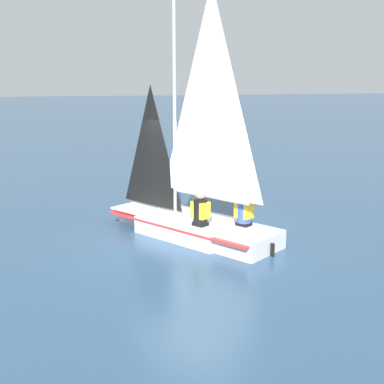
{
  "coord_description": "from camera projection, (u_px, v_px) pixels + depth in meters",
  "views": [
    {
      "loc": [
        9.49,
        -4.04,
        3.3
      ],
      "look_at": [
        0.0,
        0.0,
        0.99
      ],
      "focal_mm": 45.0,
      "sensor_mm": 36.0,
      "label": 1
    }
  ],
  "objects": [
    {
      "name": "ground_plane",
      "position": [
        192.0,
        235.0,
        10.78
      ],
      "size": [
        260.0,
        260.0,
        0.0
      ],
      "primitive_type": "plane",
      "color": "#2D4C6B"
    },
    {
      "name": "sailor_helm",
      "position": [
        200.0,
        215.0,
        10.1
      ],
      "size": [
        0.42,
        0.4,
        1.16
      ],
      "rotation": [
        0.0,
        0.0,
        3.59
      ],
      "color": "black",
      "rests_on": "ground_plane"
    },
    {
      "name": "sailboat_main",
      "position": [
        193.0,
        202.0,
        10.6
      ],
      "size": [
        4.21,
        3.03,
        5.39
      ],
      "rotation": [
        0.0,
        0.0,
        3.59
      ],
      "color": "silver",
      "rests_on": "ground_plane"
    },
    {
      "name": "sailor_crew",
      "position": [
        244.0,
        215.0,
        10.11
      ],
      "size": [
        0.42,
        0.4,
        1.16
      ],
      "rotation": [
        0.0,
        0.0,
        3.59
      ],
      "color": "black",
      "rests_on": "ground_plane"
    }
  ]
}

